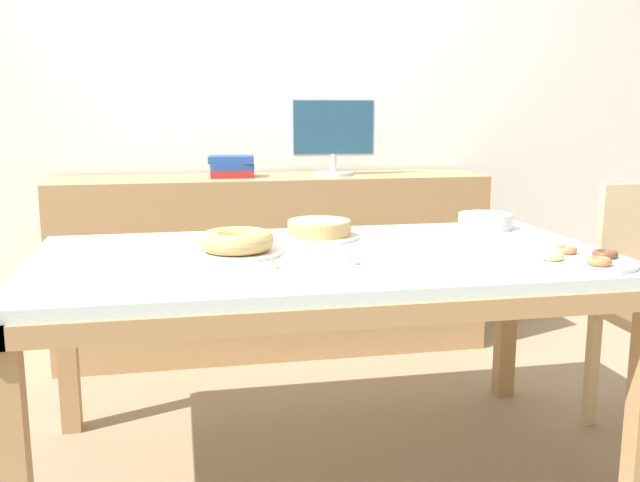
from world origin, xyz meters
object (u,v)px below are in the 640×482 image
object	(u,v)px
computer_monitor	(333,137)
cake_chocolate_round	(319,230)
pastry_platter	(579,260)
tealight_right_edge	(237,237)
tealight_near_cakes	(351,261)
book_stack	(231,167)
tealight_centre	(272,265)
cake_golden_bundt	(237,243)
plate_stack	(485,221)

from	to	relation	value
computer_monitor	cake_chocolate_round	bearing A→B (deg)	-105.23
pastry_platter	tealight_right_edge	size ratio (longest dim) A/B	8.46
cake_chocolate_round	tealight_near_cakes	bearing A→B (deg)	-88.78
book_stack	pastry_platter	size ratio (longest dim) A/B	0.68
tealight_near_cakes	cake_chocolate_round	bearing A→B (deg)	91.22
tealight_centre	tealight_right_edge	bearing A→B (deg)	97.36
tealight_centre	tealight_near_cakes	distance (m)	0.24
computer_monitor	tealight_near_cakes	distance (m)	1.47
book_stack	cake_golden_bundt	distance (m)	1.21
pastry_platter	tealight_near_cakes	bearing A→B (deg)	169.48
computer_monitor	tealight_centre	distance (m)	1.54
cake_chocolate_round	tealight_near_cakes	xyz separation A→B (m)	(0.01, -0.45, -0.02)
tealight_centre	tealight_right_edge	world-z (taller)	same
cake_chocolate_round	pastry_platter	distance (m)	0.90
computer_monitor	plate_stack	size ratio (longest dim) A/B	2.02
cake_chocolate_round	tealight_right_edge	distance (m)	0.30
plate_stack	tealight_near_cakes	xyz separation A→B (m)	(-0.67, -0.52, -0.02)
computer_monitor	book_stack	xyz separation A→B (m)	(-0.50, 0.00, -0.14)
tealight_centre	pastry_platter	bearing A→B (deg)	-7.25
plate_stack	pastry_platter	bearing A→B (deg)	-88.66
computer_monitor	pastry_platter	bearing A→B (deg)	-74.46
cake_chocolate_round	tealight_near_cakes	world-z (taller)	cake_chocolate_round
cake_golden_bundt	tealight_near_cakes	size ratio (longest dim) A/B	7.31
cake_golden_bundt	plate_stack	world-z (taller)	cake_golden_bundt
book_stack	tealight_right_edge	bearing A→B (deg)	-93.46
plate_stack	tealight_centre	bearing A→B (deg)	-149.83
computer_monitor	tealight_near_cakes	world-z (taller)	computer_monitor
pastry_platter	tealight_right_edge	distance (m)	1.16
book_stack	tealight_right_edge	distance (m)	0.96
cake_chocolate_round	cake_golden_bundt	distance (m)	0.39
plate_stack	tealight_centre	xyz separation A→B (m)	(-0.91, -0.53, -0.02)
computer_monitor	cake_golden_bundt	bearing A→B (deg)	-115.90
book_stack	tealight_right_edge	xyz separation A→B (m)	(-0.06, -0.94, -0.17)
cake_chocolate_round	tealight_right_edge	xyz separation A→B (m)	(-0.30, 0.03, -0.02)
computer_monitor	tealight_near_cakes	size ratio (longest dim) A/B	10.60
tealight_near_cakes	computer_monitor	bearing A→B (deg)	79.81
cake_chocolate_round	cake_golden_bundt	bearing A→B (deg)	-144.35
cake_chocolate_round	pastry_platter	world-z (taller)	cake_chocolate_round
cake_golden_bundt	tealight_right_edge	bearing A→B (deg)	85.22
pastry_platter	book_stack	bearing A→B (deg)	121.12
computer_monitor	tealight_centre	size ratio (longest dim) A/B	10.60
computer_monitor	book_stack	distance (m)	0.52
tealight_near_cakes	tealight_centre	bearing A→B (deg)	-177.81
book_stack	cake_golden_bundt	xyz separation A→B (m)	(-0.08, -1.20, -0.15)
book_stack	pastry_platter	distance (m)	1.81
tealight_right_edge	plate_stack	bearing A→B (deg)	2.53
computer_monitor	book_stack	size ratio (longest dim) A/B	1.83
tealight_right_edge	computer_monitor	bearing A→B (deg)	59.18
cake_golden_bundt	cake_chocolate_round	bearing A→B (deg)	35.65
computer_monitor	cake_golden_bundt	distance (m)	1.36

